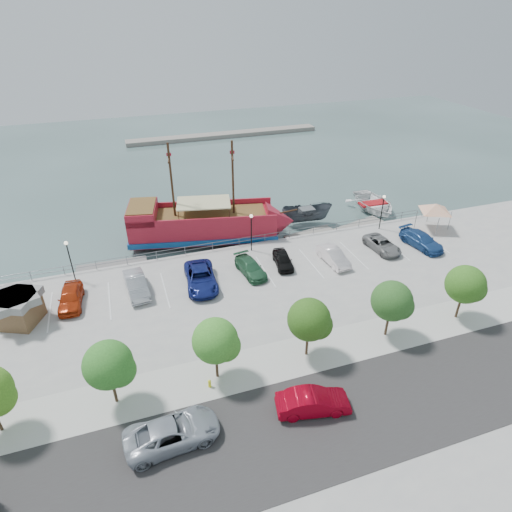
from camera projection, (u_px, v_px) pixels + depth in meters
name	position (u px, v px, depth m)	size (l,w,h in m)	color
ground	(272.00, 291.00, 41.67)	(160.00, 160.00, 0.00)	#324946
land_slab	(402.00, 487.00, 24.37)	(100.00, 58.00, 1.20)	gray
street	(358.00, 412.00, 28.13)	(100.00, 8.00, 0.04)	#2D2A2B
sidewalk	(318.00, 351.00, 33.01)	(100.00, 4.00, 0.05)	#B4B4B0
seawall_railing	(248.00, 241.00, 47.24)	(50.00, 0.06, 1.00)	slate
far_shore	(224.00, 135.00, 88.98)	(40.00, 3.00, 0.80)	gray
pirate_ship	(215.00, 224.00, 49.57)	(19.70, 9.02, 12.21)	maroon
patrol_boat	(306.00, 216.00, 53.41)	(2.37, 6.30, 2.44)	#3E434B
speedboat	(374.00, 205.00, 57.21)	(5.72, 8.01, 1.66)	white
dock_west	(112.00, 267.00, 45.04)	(7.16, 2.05, 0.41)	slate
dock_mid	(310.00, 235.00, 51.34)	(6.26, 1.79, 0.36)	gray
dock_east	(359.00, 226.00, 53.18)	(6.90, 1.97, 0.39)	gray
shed	(18.00, 308.00, 35.32)	(4.40, 4.40, 2.73)	brown
canopy_tent	(437.00, 204.00, 49.23)	(5.71, 5.71, 3.69)	slate
street_van	(172.00, 432.00, 25.86)	(2.68, 5.80, 1.61)	#99A1AD
street_sedan	(313.00, 402.00, 27.84)	(1.69, 4.85, 1.60)	#950215
fire_hydrant	(210.00, 383.00, 29.77)	(0.23, 0.23, 0.67)	yellow
lamp_post_left	(69.00, 254.00, 39.98)	(0.36, 0.36, 4.28)	black
lamp_post_mid	(251.00, 226.00, 44.94)	(0.36, 0.36, 4.28)	black
lamp_post_right	(383.00, 206.00, 49.35)	(0.36, 0.36, 4.28)	black
tree_b	(111.00, 366.00, 27.18)	(3.30, 3.20, 5.00)	#473321
tree_c	(218.00, 342.00, 29.11)	(3.30, 3.20, 5.00)	#473321
tree_d	(311.00, 321.00, 31.04)	(3.30, 3.20, 5.00)	#473321
tree_e	(394.00, 302.00, 32.97)	(3.30, 3.20, 5.00)	#473321
tree_f	(467.00, 286.00, 34.90)	(3.30, 3.20, 5.00)	#473321
parked_car_a	(71.00, 297.00, 37.73)	(1.89, 4.70, 1.60)	#AA2E0D
parked_car_b	(136.00, 285.00, 39.33)	(1.75, 5.01, 1.65)	#9FA2A9
parked_car_c	(201.00, 278.00, 40.32)	(2.77, 6.00, 1.67)	navy
parked_car_d	(251.00, 268.00, 42.15)	(1.91, 4.70, 1.36)	#2B603D
parked_car_e	(283.00, 260.00, 43.43)	(1.63, 4.05, 1.38)	black
parked_car_f	(333.00, 256.00, 43.87)	(1.60, 4.58, 1.51)	white
parked_car_g	(382.00, 245.00, 46.17)	(2.20, 4.77, 1.33)	gray
parked_car_h	(421.00, 240.00, 46.78)	(2.18, 5.37, 1.56)	navy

